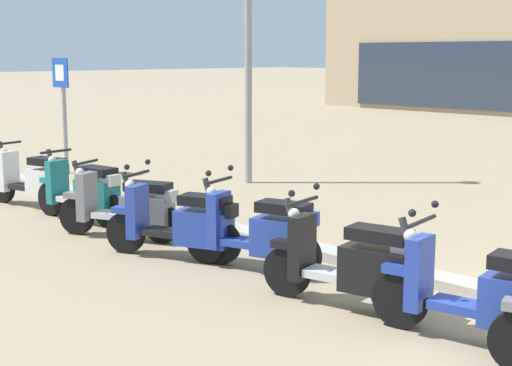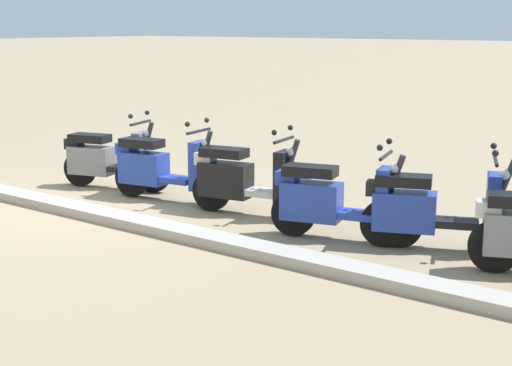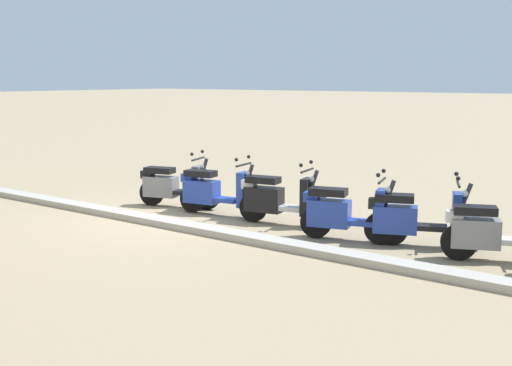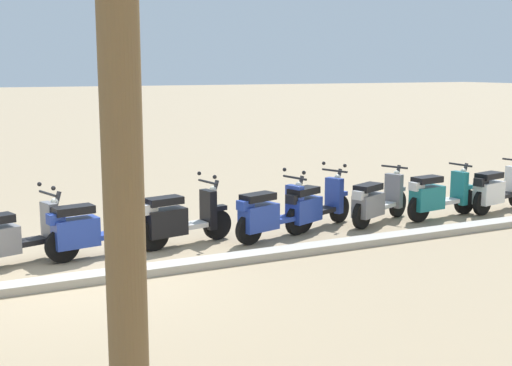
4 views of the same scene
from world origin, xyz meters
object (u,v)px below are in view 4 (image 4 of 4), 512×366
Objects in this scene: scooter_blue_lead_nearest at (314,206)px; scooter_blue_mid_front at (270,214)px; scooter_grey_mid_rear at (377,201)px; scooter_black_far_back at (179,219)px; scooter_teal_second_in_line at (437,196)px; scooter_grey_gap_after_mid at (13,237)px; scooter_blue_mid_centre at (94,229)px; scooter_white_last_in_row at (497,190)px.

scooter_blue_lead_nearest is 1.10m from scooter_blue_mid_front.
scooter_grey_mid_rear is 1.01× the size of scooter_black_far_back.
scooter_teal_second_in_line is at bearing 173.44° from scooter_grey_mid_rear.
scooter_grey_gap_after_mid is (6.51, -0.12, 0.00)m from scooter_grey_mid_rear.
scooter_blue_lead_nearest is (2.63, -0.27, -0.01)m from scooter_teal_second_in_line.
scooter_blue_mid_centre is (2.97, -0.23, 0.00)m from scooter_blue_mid_front.
scooter_blue_lead_nearest is at bearing -5.03° from scooter_grey_mid_rear.
scooter_white_last_in_row is at bearing 176.03° from scooter_blue_lead_nearest.
scooter_grey_mid_rear is 6.51m from scooter_grey_gap_after_mid.
scooter_teal_second_in_line is (1.54, -0.02, 0.01)m from scooter_white_last_in_row.
scooter_black_far_back reaches higher than scooter_teal_second_in_line.
scooter_white_last_in_row is 1.03× the size of scooter_grey_mid_rear.
scooter_white_last_in_row is at bearing -179.74° from scooter_blue_mid_front.
scooter_black_far_back is at bearing -2.69° from scooter_teal_second_in_line.
scooter_white_last_in_row is 0.98× the size of scooter_teal_second_in_line.
scooter_black_far_back and scooter_grey_gap_after_mid have the same top height.
scooter_grey_gap_after_mid is (9.37, -0.29, -0.01)m from scooter_white_last_in_row.
scooter_blue_mid_front and scooter_blue_mid_centre have the same top height.
scooter_blue_lead_nearest reaches higher than scooter_white_last_in_row.
scooter_grey_gap_after_mid is at bearing -1.02° from scooter_grey_mid_rear.
scooter_teal_second_in_line is at bearing 178.04° from scooter_grey_gap_after_mid.
scooter_grey_gap_after_mid reaches higher than scooter_white_last_in_row.
scooter_white_last_in_row and scooter_teal_second_in_line have the same top height.
scooter_blue_mid_front is 1.57m from scooter_black_far_back.
scooter_blue_mid_front is 0.99× the size of scooter_black_far_back.
scooter_grey_gap_after_mid is at bearing -1.96° from scooter_teal_second_in_line.
scooter_teal_second_in_line is 3.69m from scooter_blue_mid_front.
scooter_blue_mid_front is (5.22, 0.02, 0.00)m from scooter_white_last_in_row.
scooter_black_far_back is at bearing -10.69° from scooter_blue_mid_front.
scooter_blue_lead_nearest is at bearing 179.99° from scooter_grey_gap_after_mid.
scooter_blue_mid_centre reaches higher than scooter_grey_mid_rear.
scooter_blue_mid_front is at bearing 175.53° from scooter_blue_mid_centre.
scooter_teal_second_in_line is at bearing -0.81° from scooter_white_last_in_row.
scooter_teal_second_in_line is at bearing 178.39° from scooter_blue_mid_centre.
scooter_blue_mid_front is at bearing 0.26° from scooter_white_last_in_row.
scooter_blue_mid_centre and scooter_grey_gap_after_mid have the same top height.
scooter_blue_mid_front and scooter_grey_gap_after_mid have the same top height.
scooter_black_far_back is 1.42m from scooter_blue_mid_centre.
scooter_blue_mid_centre is at bearing -0.36° from scooter_grey_mid_rear.
scooter_blue_mid_centre is (1.42, 0.06, -0.00)m from scooter_black_far_back.
scooter_blue_mid_centre reaches higher than scooter_teal_second_in_line.
scooter_blue_mid_front is at bearing 0.71° from scooter_teal_second_in_line.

